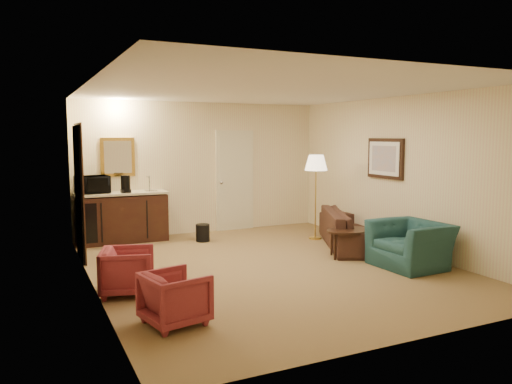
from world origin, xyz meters
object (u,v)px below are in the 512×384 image
wetbar_cabinet (122,217)px  microwave (92,183)px  sofa (351,222)px  coffee_maker (126,184)px  floor_lamp (316,197)px  coffee_table (349,243)px  waste_bin (203,233)px  teal_armchair (411,237)px  rose_chair_far (175,295)px  rose_chair_near (128,269)px

wetbar_cabinet → microwave: size_ratio=2.90×
sofa → coffee_maker: 4.10m
microwave → coffee_maker: bearing=-21.0°
wetbar_cabinet → floor_lamp: size_ratio=1.03×
coffee_table → waste_bin: 2.77m
teal_armchair → waste_bin: (-2.20, 3.02, -0.29)m
rose_chair_far → waste_bin: rose_chair_far is taller
wetbar_cabinet → teal_armchair: (3.55, -3.62, -0.01)m
teal_armchair → floor_lamp: 2.36m
teal_armchair → rose_chair_near: size_ratio=1.63×
rose_chair_far → coffee_table: (3.33, 1.58, -0.08)m
coffee_table → microwave: bearing=142.1°
rose_chair_far → floor_lamp: (3.60, 3.05, 0.49)m
wetbar_cabinet → rose_chair_far: 4.35m
rose_chair_near → coffee_table: (3.58, 0.36, -0.09)m
coffee_table → floor_lamp: (0.27, 1.47, 0.57)m
coffee_table → rose_chair_far: bearing=-154.6°
wetbar_cabinet → rose_chair_near: 3.16m
coffee_maker → wetbar_cabinet: bearing=103.1°
floor_lamp → coffee_maker: (-3.29, 1.17, 0.28)m
microwave → coffee_table: bearing=-44.6°
rose_chair_far → microwave: (-0.25, 4.36, 0.81)m
floor_lamp → sofa: bearing=-72.4°
rose_chair_far → wetbar_cabinet: bearing=-15.6°
teal_armchair → floor_lamp: bearing=-177.3°
teal_armchair → coffee_table: teal_armchair is taller
rose_chair_near → microwave: size_ratio=1.12×
teal_armchair → waste_bin: size_ratio=3.26×
coffee_maker → rose_chair_far: bearing=-107.9°
sofa → rose_chair_near: size_ratio=3.40×
rose_chair_near → coffee_maker: 3.15m
sofa → coffee_table: (-0.52, -0.68, -0.19)m
waste_bin → microwave: (-1.85, 0.62, 0.95)m
coffee_table → microwave: 4.62m
rose_chair_near → coffee_table: 3.59m
teal_armchair → rose_chair_near: (-4.05, 0.50, -0.14)m
rose_chair_near → coffee_table: rose_chair_near is taller
wetbar_cabinet → sofa: bearing=-30.0°
sofa → waste_bin: 2.71m
teal_armchair → rose_chair_near: 4.08m
rose_chair_far → rose_chair_near: bearing=-0.7°
rose_chair_near → rose_chair_far: 1.24m
rose_chair_near → rose_chair_far: (0.25, -1.22, -0.01)m
rose_chair_far → floor_lamp: size_ratio=0.38×
rose_chair_far → waste_bin: 4.07m
coffee_table → coffee_maker: (-3.01, 2.64, 0.85)m
floor_lamp → coffee_maker: size_ratio=5.11×
wetbar_cabinet → coffee_table: 4.14m
waste_bin → microwave: 2.17m
sofa → teal_armchair: 1.54m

